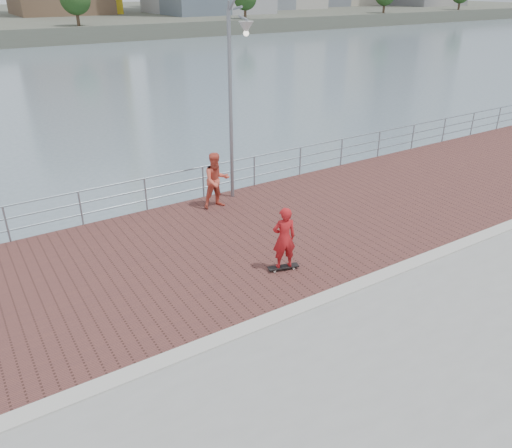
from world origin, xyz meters
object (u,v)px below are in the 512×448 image
guardrail (175,184)px  street_lamp (237,71)px  skateboarder (284,238)px  bystander (216,180)px

guardrail → street_lamp: 4.15m
guardrail → skateboarder: (0.57, -5.41, 0.24)m
guardrail → street_lamp: bearing=-26.5°
skateboarder → bystander: 4.44m
guardrail → bystander: bearing=-44.0°
guardrail → skateboarder: skateboarder is taller
bystander → guardrail: bearing=140.8°
street_lamp → skateboarder: 5.73m
street_lamp → bystander: 3.44m
street_lamp → bystander: bearing=-176.5°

